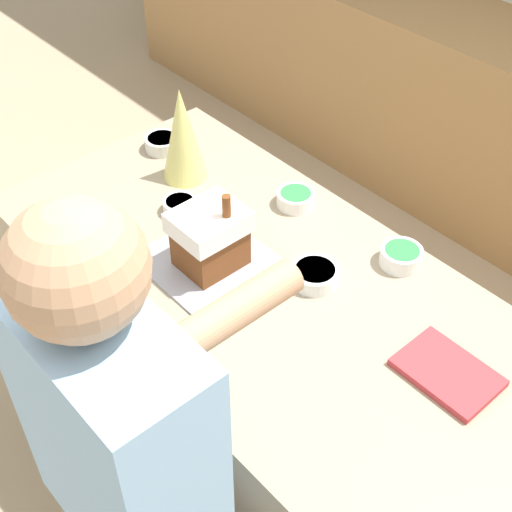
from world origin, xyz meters
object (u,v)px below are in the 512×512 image
(decorative_tree, at_px, (182,134))
(candy_bowl_far_right, at_px, (162,143))
(gingerbread_house, at_px, (210,237))
(cookbook, at_px, (447,373))
(candy_bowl_behind_tray, at_px, (295,198))
(person, at_px, (135,511))
(candy_bowl_near_tray_left, at_px, (315,274))
(candy_bowl_beside_tree, at_px, (180,205))
(baking_tray, at_px, (211,264))
(candy_bowl_center_rear, at_px, (401,256))

(decorative_tree, relative_size, candy_bowl_far_right, 2.66)
(gingerbread_house, xyz_separation_m, decorative_tree, (-0.39, 0.21, 0.06))
(cookbook, bearing_deg, decorative_tree, 178.63)
(candy_bowl_behind_tray, distance_m, person, 1.07)
(candy_bowl_behind_tray, height_order, candy_bowl_near_tray_left, candy_bowl_behind_tray)
(decorative_tree, distance_m, cookbook, 1.09)
(person, bearing_deg, candy_bowl_far_right, 141.11)
(decorative_tree, bearing_deg, person, -43.07)
(candy_bowl_beside_tree, bearing_deg, candy_bowl_behind_tray, 53.90)
(baking_tray, bearing_deg, decorative_tree, 152.12)
(candy_bowl_far_right, relative_size, candy_bowl_beside_tree, 1.13)
(decorative_tree, relative_size, candy_bowl_behind_tray, 2.70)
(baking_tray, xyz_separation_m, candy_bowl_beside_tree, (-0.25, 0.08, 0.02))
(candy_bowl_near_tray_left, distance_m, person, 0.78)
(candy_bowl_far_right, relative_size, person, 0.07)
(candy_bowl_far_right, xyz_separation_m, candy_bowl_beside_tree, (0.32, -0.16, -0.00))
(candy_bowl_center_rear, xyz_separation_m, candy_bowl_near_tray_left, (-0.11, -0.23, -0.00))
(person, bearing_deg, candy_bowl_behind_tray, 117.23)
(candy_bowl_near_tray_left, xyz_separation_m, candy_bowl_beside_tree, (-0.49, -0.09, -0.00))
(candy_bowl_near_tray_left, distance_m, candy_bowl_beside_tree, 0.50)
(gingerbread_house, distance_m, candy_bowl_near_tray_left, 0.31)
(candy_bowl_far_right, relative_size, candy_bowl_near_tray_left, 0.89)
(candy_bowl_behind_tray, bearing_deg, cookbook, -14.53)
(baking_tray, xyz_separation_m, candy_bowl_near_tray_left, (0.24, 0.17, 0.02))
(baking_tray, xyz_separation_m, decorative_tree, (-0.39, 0.21, 0.16))
(candy_bowl_far_right, bearing_deg, gingerbread_house, -23.07)
(candy_bowl_behind_tray, distance_m, cookbook, 0.75)
(candy_bowl_near_tray_left, relative_size, cookbook, 0.57)
(gingerbread_house, height_order, candy_bowl_behind_tray, gingerbread_house)
(gingerbread_house, bearing_deg, candy_bowl_far_right, 156.93)
(candy_bowl_center_rear, distance_m, person, 0.99)
(decorative_tree, height_order, candy_bowl_behind_tray, decorative_tree)
(baking_tray, bearing_deg, person, -52.30)
(baking_tray, height_order, candy_bowl_far_right, candy_bowl_far_right)
(candy_bowl_center_rear, relative_size, cookbook, 0.51)
(gingerbread_house, distance_m, candy_bowl_center_rear, 0.54)
(candy_bowl_beside_tree, relative_size, person, 0.06)
(decorative_tree, distance_m, candy_bowl_far_right, 0.22)
(decorative_tree, height_order, cookbook, decorative_tree)
(baking_tray, relative_size, person, 0.21)
(candy_bowl_beside_tree, height_order, person, person)
(decorative_tree, bearing_deg, gingerbread_house, -27.83)
(candy_bowl_center_rear, relative_size, candy_bowl_near_tray_left, 0.89)
(decorative_tree, bearing_deg, candy_bowl_beside_tree, -42.24)
(candy_bowl_beside_tree, distance_m, person, 0.96)
(candy_bowl_near_tray_left, bearing_deg, decorative_tree, 176.89)
(candy_bowl_far_right, relative_size, candy_bowl_behind_tray, 1.02)
(baking_tray, distance_m, decorative_tree, 0.47)
(baking_tray, bearing_deg, candy_bowl_beside_tree, 162.20)
(baking_tray, relative_size, candy_bowl_behind_tray, 3.10)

